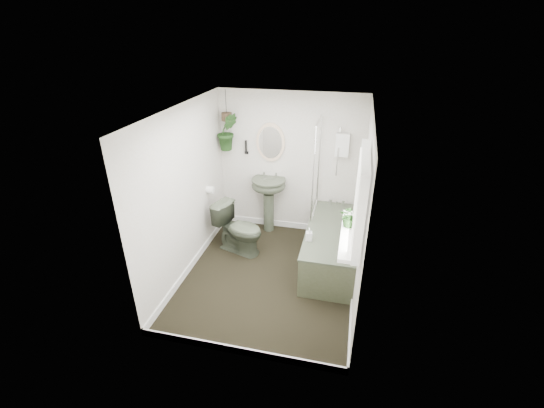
# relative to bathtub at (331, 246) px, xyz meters

# --- Properties ---
(floor) EXTENTS (2.30, 2.80, 0.02)m
(floor) POSITION_rel_bathtub_xyz_m (-0.80, -0.50, -0.30)
(floor) COLOR black
(floor) RESTS_ON ground
(ceiling) EXTENTS (2.30, 2.80, 0.02)m
(ceiling) POSITION_rel_bathtub_xyz_m (-0.80, -0.50, 2.02)
(ceiling) COLOR white
(ceiling) RESTS_ON ground
(wall_back) EXTENTS (2.30, 0.02, 2.30)m
(wall_back) POSITION_rel_bathtub_xyz_m (-0.80, 0.91, 0.86)
(wall_back) COLOR silver
(wall_back) RESTS_ON ground
(wall_front) EXTENTS (2.30, 0.02, 2.30)m
(wall_front) POSITION_rel_bathtub_xyz_m (-0.80, -1.91, 0.86)
(wall_front) COLOR silver
(wall_front) RESTS_ON ground
(wall_left) EXTENTS (0.02, 2.80, 2.30)m
(wall_left) POSITION_rel_bathtub_xyz_m (-1.96, -0.50, 0.86)
(wall_left) COLOR silver
(wall_left) RESTS_ON ground
(wall_right) EXTENTS (0.02, 2.80, 2.30)m
(wall_right) POSITION_rel_bathtub_xyz_m (0.36, -0.50, 0.86)
(wall_right) COLOR silver
(wall_right) RESTS_ON ground
(skirting) EXTENTS (2.30, 2.80, 0.10)m
(skirting) POSITION_rel_bathtub_xyz_m (-0.80, -0.50, -0.24)
(skirting) COLOR white
(skirting) RESTS_ON floor
(bathtub) EXTENTS (0.72, 1.72, 0.58)m
(bathtub) POSITION_rel_bathtub_xyz_m (0.00, 0.00, 0.00)
(bathtub) COLOR #414938
(bathtub) RESTS_ON floor
(bath_screen) EXTENTS (0.04, 0.72, 1.40)m
(bath_screen) POSITION_rel_bathtub_xyz_m (-0.33, 0.49, 0.99)
(bath_screen) COLOR silver
(bath_screen) RESTS_ON bathtub
(shower_box) EXTENTS (0.20, 0.10, 0.35)m
(shower_box) POSITION_rel_bathtub_xyz_m (0.00, 0.84, 1.26)
(shower_box) COLOR white
(shower_box) RESTS_ON wall_back
(oval_mirror) EXTENTS (0.46, 0.03, 0.62)m
(oval_mirror) POSITION_rel_bathtub_xyz_m (-1.11, 0.87, 1.21)
(oval_mirror) COLOR beige
(oval_mirror) RESTS_ON wall_back
(wall_sconce) EXTENTS (0.04, 0.04, 0.22)m
(wall_sconce) POSITION_rel_bathtub_xyz_m (-1.51, 0.86, 1.11)
(wall_sconce) COLOR black
(wall_sconce) RESTS_ON wall_back
(toilet_roll_holder) EXTENTS (0.11, 0.11, 0.11)m
(toilet_roll_holder) POSITION_rel_bathtub_xyz_m (-1.90, 0.20, 0.61)
(toilet_roll_holder) COLOR white
(toilet_roll_holder) RESTS_ON wall_left
(window_recess) EXTENTS (0.08, 1.00, 0.90)m
(window_recess) POSITION_rel_bathtub_xyz_m (0.29, -1.20, 1.36)
(window_recess) COLOR white
(window_recess) RESTS_ON wall_right
(window_sill) EXTENTS (0.18, 1.00, 0.04)m
(window_sill) POSITION_rel_bathtub_xyz_m (0.22, -1.20, 0.94)
(window_sill) COLOR white
(window_sill) RESTS_ON wall_right
(window_blinds) EXTENTS (0.01, 0.86, 0.76)m
(window_blinds) POSITION_rel_bathtub_xyz_m (0.24, -1.20, 1.36)
(window_blinds) COLOR white
(window_blinds) RESTS_ON wall_right
(toilet) EXTENTS (0.85, 0.64, 0.77)m
(toilet) POSITION_rel_bathtub_xyz_m (-1.40, 0.02, 0.09)
(toilet) COLOR #414938
(toilet) RESTS_ON floor
(pedestal_sink) EXTENTS (0.64, 0.58, 0.94)m
(pedestal_sink) POSITION_rel_bathtub_xyz_m (-1.11, 0.74, 0.18)
(pedestal_sink) COLOR #414938
(pedestal_sink) RESTS_ON floor
(sill_plant) EXTENTS (0.22, 0.19, 0.24)m
(sill_plant) POSITION_rel_bathtub_xyz_m (0.21, -1.06, 1.08)
(sill_plant) COLOR black
(sill_plant) RESTS_ON window_sill
(hanging_plant) EXTENTS (0.41, 0.38, 0.59)m
(hanging_plant) POSITION_rel_bathtub_xyz_m (-1.77, 0.75, 1.37)
(hanging_plant) COLOR black
(hanging_plant) RESTS_ON ceiling
(soap_bottle) EXTENTS (0.10, 0.10, 0.18)m
(soap_bottle) POSITION_rel_bathtub_xyz_m (-0.29, -0.37, 0.38)
(soap_bottle) COLOR black
(soap_bottle) RESTS_ON bathtub
(hanging_pot) EXTENTS (0.16, 0.16, 0.12)m
(hanging_pot) POSITION_rel_bathtub_xyz_m (-1.77, 0.75, 1.61)
(hanging_pot) COLOR #3E2E1E
(hanging_pot) RESTS_ON ceiling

